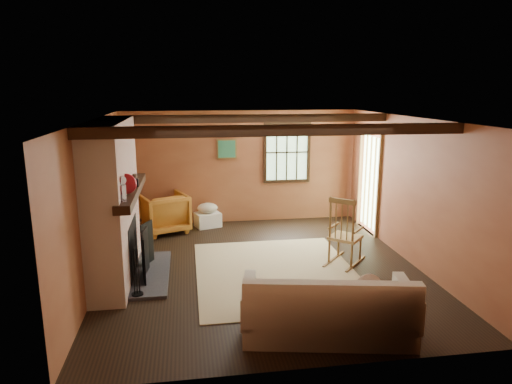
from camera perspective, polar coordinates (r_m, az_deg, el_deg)
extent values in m
plane|color=black|center=(7.49, 0.70, -9.51)|extent=(5.50, 5.50, 0.00)
cube|color=#995636|center=(9.79, -1.91, 3.13)|extent=(5.00, 0.02, 2.40)
cube|color=#995636|center=(4.55, 6.45, -8.46)|extent=(5.00, 0.02, 2.40)
cube|color=#995636|center=(7.16, -19.42, -1.21)|extent=(0.02, 5.50, 2.40)
cube|color=#995636|center=(7.92, 18.88, 0.12)|extent=(0.02, 5.50, 2.40)
cube|color=silver|center=(6.94, 0.75, 9.14)|extent=(5.00, 5.50, 0.02)
cube|color=black|center=(5.77, 2.72, 7.68)|extent=(5.00, 0.12, 0.14)
cube|color=black|center=(8.13, -0.65, 9.18)|extent=(5.00, 0.12, 0.14)
cube|color=black|center=(9.88, 3.89, 4.96)|extent=(1.02, 0.06, 1.32)
cube|color=#AEDEA9|center=(9.91, 3.85, 4.98)|extent=(0.90, 0.01, 1.20)
cube|color=black|center=(9.89, 3.88, 4.97)|extent=(0.90, 0.03, 0.02)
cube|color=brown|center=(9.45, 13.93, 1.17)|extent=(0.06, 1.00, 2.06)
cube|color=#AEDEA9|center=(9.46, 14.10, 1.17)|extent=(0.01, 0.80, 1.85)
cube|color=brown|center=(9.67, -3.68, 5.39)|extent=(0.42, 0.03, 0.42)
cube|color=#216558|center=(9.66, -3.67, 5.38)|extent=(0.36, 0.01, 0.36)
cube|color=#A84F41|center=(7.12, -17.45, -1.15)|extent=(0.50, 2.20, 2.40)
cube|color=black|center=(7.32, -16.51, -6.84)|extent=(0.38, 1.00, 0.85)
cube|color=#3C3B41|center=(7.42, -12.96, -9.87)|extent=(0.55, 1.80, 0.05)
cube|color=black|center=(7.05, -15.28, 0.11)|extent=(0.22, 2.30, 0.12)
cube|color=black|center=(6.97, -13.90, -8.13)|extent=(0.08, 0.35, 0.70)
cube|color=black|center=(7.31, -13.65, -7.13)|extent=(0.07, 0.35, 0.70)
cube|color=black|center=(7.64, -13.44, -6.22)|extent=(0.17, 0.32, 0.70)
cylinder|color=black|center=(6.69, -14.60, -12.23)|extent=(0.16, 0.16, 0.02)
cylinder|color=black|center=(6.54, -15.05, -9.80)|extent=(0.01, 0.01, 0.66)
cylinder|color=black|center=(6.56, -14.76, -9.69)|extent=(0.01, 0.01, 0.66)
cylinder|color=black|center=(6.59, -14.46, -9.59)|extent=(0.01, 0.01, 0.66)
cylinder|color=silver|center=(6.17, -16.34, -0.12)|extent=(0.10, 0.10, 0.22)
sphere|color=silver|center=(6.14, -16.44, 1.40)|extent=(0.12, 0.12, 0.12)
cylinder|color=#A8131B|center=(6.59, -15.87, 1.01)|extent=(0.28, 0.10, 0.28)
cube|color=black|center=(7.09, -15.36, 1.16)|extent=(0.22, 0.14, 0.12)
cylinder|color=black|center=(7.50, -15.00, 1.77)|extent=(0.09, 0.09, 0.11)
cylinder|color=black|center=(7.66, -14.88, 1.86)|extent=(0.07, 0.07, 0.08)
cube|color=tan|center=(7.34, 2.52, -9.98)|extent=(2.50, 3.00, 0.01)
cube|color=tan|center=(7.73, 11.11, -5.58)|extent=(0.65, 0.65, 0.05)
cube|color=brown|center=(7.37, 10.76, -1.15)|extent=(0.37, 0.34, 0.08)
cylinder|color=brown|center=(7.90, 12.90, -6.89)|extent=(0.04, 0.04, 0.43)
cylinder|color=brown|center=(8.03, 10.27, -6.44)|extent=(0.04, 0.04, 0.43)
cylinder|color=brown|center=(7.56, 11.87, -7.76)|extent=(0.04, 0.04, 0.43)
cylinder|color=brown|center=(7.69, 9.13, -7.27)|extent=(0.04, 0.04, 0.43)
cylinder|color=brown|center=(7.38, 12.06, -3.70)|extent=(0.04, 0.04, 0.73)
cylinder|color=brown|center=(7.52, 9.28, -3.27)|extent=(0.04, 0.04, 0.73)
cylinder|color=brown|center=(7.42, 11.35, -3.74)|extent=(0.02, 0.02, 0.61)
cylinder|color=brown|center=(7.46, 10.65, -3.63)|extent=(0.02, 0.02, 0.61)
cylinder|color=brown|center=(7.49, 9.96, -3.52)|extent=(0.02, 0.02, 0.61)
cube|color=brown|center=(7.60, 12.67, -4.63)|extent=(0.30, 0.33, 0.03)
cube|color=brown|center=(7.75, 9.69, -4.16)|extent=(0.30, 0.33, 0.03)
cube|color=brown|center=(7.80, 12.32, -8.76)|extent=(0.58, 0.65, 0.03)
cube|color=brown|center=(7.94, 9.66, -8.27)|extent=(0.58, 0.65, 0.03)
cube|color=silver|center=(5.66, 8.84, -15.04)|extent=(2.08, 1.23, 0.43)
cube|color=silver|center=(5.19, 9.44, -13.80)|extent=(1.94, 0.51, 0.54)
cube|color=silver|center=(5.54, -0.92, -13.26)|extent=(0.30, 0.89, 0.39)
cube|color=silver|center=(5.76, 18.35, -12.91)|extent=(0.30, 0.89, 0.39)
ellipsoid|color=silver|center=(5.68, 13.83, -11.54)|extent=(0.37, 0.19, 0.35)
cylinder|color=brown|center=(9.69, -14.87, -4.32)|extent=(0.42, 0.13, 0.13)
cylinder|color=brown|center=(9.67, -14.06, -4.30)|extent=(0.42, 0.13, 0.13)
cylinder|color=brown|center=(9.66, -13.25, -4.28)|extent=(0.42, 0.13, 0.13)
cylinder|color=brown|center=(9.65, -14.91, -3.60)|extent=(0.42, 0.13, 0.13)
cylinder|color=brown|center=(9.64, -14.10, -3.58)|extent=(0.42, 0.13, 0.13)
cylinder|color=brown|center=(9.63, -13.28, -3.55)|extent=(0.42, 0.13, 0.13)
cube|color=white|center=(9.66, -6.05, -3.46)|extent=(0.59, 0.52, 0.30)
ellipsoid|color=silver|center=(9.60, -6.09, -2.00)|extent=(0.46, 0.39, 0.21)
imported|color=#BF6026|center=(9.38, -11.39, -2.57)|extent=(1.10, 1.12, 0.80)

